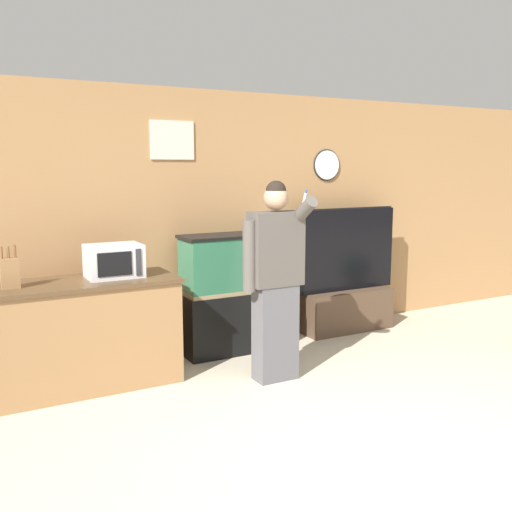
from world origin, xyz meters
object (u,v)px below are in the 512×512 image
counter_island (76,335)px  microwave (114,261)px  tv_on_stand (346,295)px  person_standing (275,278)px  knife_block (10,272)px  aquarium_on_stand (231,293)px

counter_island → microwave: size_ratio=3.70×
tv_on_stand → person_standing: person_standing is taller
knife_block → aquarium_on_stand: (2.04, 0.30, -0.44)m
microwave → aquarium_on_stand: microwave is taller
counter_island → microwave: 0.69m
person_standing → tv_on_stand: bearing=32.2°
microwave → tv_on_stand: size_ratio=0.33×
aquarium_on_stand → tv_on_stand: bearing=2.1°
knife_block → aquarium_on_stand: size_ratio=0.28×
knife_block → tv_on_stand: size_ratio=0.24×
microwave → aquarium_on_stand: (1.21, 0.23, -0.46)m
knife_block → person_standing: (2.03, -0.58, -0.14)m
counter_island → knife_block: size_ratio=5.08×
knife_block → tv_on_stand: bearing=5.8°
microwave → person_standing: person_standing is taller
counter_island → tv_on_stand: 3.05m
counter_island → knife_block: 0.76m
person_standing → microwave: bearing=151.5°
aquarium_on_stand → person_standing: size_ratio=0.69×
aquarium_on_stand → person_standing: (-0.01, -0.88, 0.31)m
tv_on_stand → person_standing: bearing=-147.8°
aquarium_on_stand → counter_island: bearing=-170.8°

